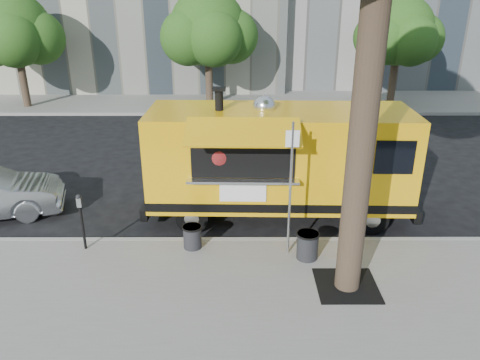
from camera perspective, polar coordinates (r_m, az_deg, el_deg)
The scene contains 13 objects.
ground at distance 11.96m, azimuth -2.39°, elevation -5.60°, with size 120.00×120.00×0.00m, color black.
sidewalk at distance 8.59m, azimuth -3.41°, elevation -17.81°, with size 60.00×6.00×0.15m, color gray.
curb at distance 11.11m, azimuth -2.57°, elevation -7.52°, with size 60.00×0.14×0.16m, color #999993.
far_sidewalk at distance 24.68m, azimuth -1.25°, elevation 9.48°, with size 60.00×5.00×0.15m, color gray.
tree_well at distance 9.71m, azimuth 12.86°, elevation -12.43°, with size 1.20×1.20×0.02m, color black.
far_tree_a at distance 25.19m, azimuth -25.79°, elevation 16.17°, with size 3.42×3.42×5.36m.
far_tree_b at distance 23.36m, azimuth -3.95°, elevation 18.03°, with size 3.60×3.60×5.50m.
far_tree_c at distance 24.22m, azimuth 18.80°, elevation 16.84°, with size 3.24×3.24×5.21m.
sign_post at distance 9.81m, azimuth 6.19°, elevation -0.29°, with size 0.28×0.06×3.00m.
parking_meter at distance 10.87m, azimuth -18.80°, elevation -4.11°, with size 0.11×0.11×1.33m.
food_truck at distance 11.86m, azimuth 4.63°, elevation 2.49°, with size 6.88×3.23×3.37m.
trash_bin_left at distance 10.65m, azimuth -5.83°, elevation -6.81°, with size 0.44×0.44×0.53m.
trash_bin_right at distance 10.29m, azimuth 8.22°, elevation -7.82°, with size 0.50×0.50×0.60m.
Camera 1 is at (0.47, -10.54, 5.62)m, focal length 35.00 mm.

